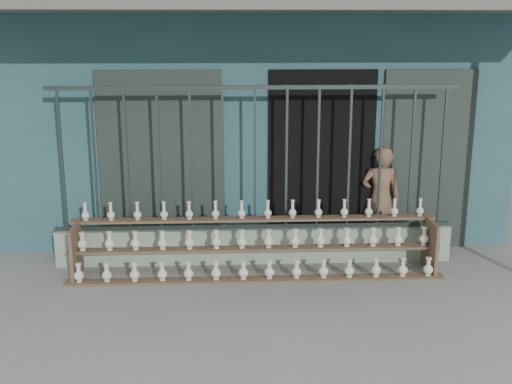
{
  "coord_description": "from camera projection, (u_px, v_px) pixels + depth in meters",
  "views": [
    {
      "loc": [
        -0.36,
        -6.45,
        2.92
      ],
      "look_at": [
        0.0,
        1.0,
        1.0
      ],
      "focal_mm": 45.0,
      "sensor_mm": 36.0,
      "label": 1
    }
  ],
  "objects": [
    {
      "name": "security_fence",
      "position": [
        255.0,
        159.0,
        7.9
      ],
      "size": [
        5.0,
        0.04,
        1.8
      ],
      "color": "#283330",
      "rests_on": "parapet_wall"
    },
    {
      "name": "shelf_rack",
      "position": [
        255.0,
        245.0,
        7.74
      ],
      "size": [
        4.5,
        0.68,
        0.85
      ],
      "color": "brown",
      "rests_on": "ground"
    },
    {
      "name": "ground",
      "position": [
        260.0,
        304.0,
        6.98
      ],
      "size": [
        60.0,
        60.0,
        0.0
      ],
      "primitive_type": "plane",
      "color": "slate"
    },
    {
      "name": "workshop_building",
      "position": [
        247.0,
        108.0,
        10.67
      ],
      "size": [
        7.4,
        6.6,
        3.21
      ],
      "color": "#284F55",
      "rests_on": "ground"
    },
    {
      "name": "parapet_wall",
      "position": [
        255.0,
        245.0,
        8.18
      ],
      "size": [
        5.0,
        0.2,
        0.45
      ],
      "primitive_type": "cube",
      "color": "gray",
      "rests_on": "ground"
    },
    {
      "name": "elderly_woman",
      "position": [
        380.0,
        199.0,
        8.52
      ],
      "size": [
        0.57,
        0.42,
        1.41
      ],
      "primitive_type": "imported",
      "rotation": [
        0.0,
        0.0,
        2.97
      ],
      "color": "brown",
      "rests_on": "ground"
    }
  ]
}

